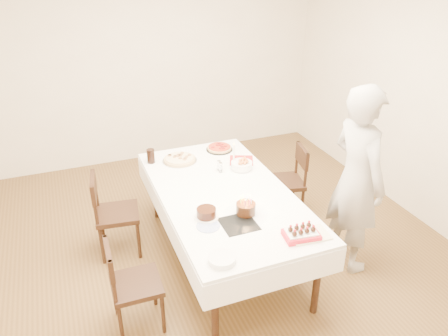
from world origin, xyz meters
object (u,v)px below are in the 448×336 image
object	(u,v)px
pasta_bowl	(242,165)
cola_glass	(151,156)
taper_candle	(234,155)
chair_left_savory	(117,214)
person	(357,180)
strawberry_box	(301,234)
chair_right_savory	(284,182)
pizza_pepperoni	(219,148)
chair_left_dessert	(136,284)
dining_table	(224,226)
layer_cake	(206,213)
pizza_white	(180,159)
birthday_cake	(246,205)

from	to	relation	value
pasta_bowl	cola_glass	size ratio (longest dim) A/B	1.42
pasta_bowl	taper_candle	xyz separation A→B (m)	(-0.05, 0.08, 0.09)
chair_left_savory	taper_candle	world-z (taller)	taper_candle
person	strawberry_box	world-z (taller)	person
chair_right_savory	strawberry_box	distance (m)	1.52
chair_left_savory	pizza_pepperoni	size ratio (longest dim) A/B	3.01
pasta_bowl	chair_left_dessert	bearing A→B (deg)	-145.15
chair_right_savory	strawberry_box	world-z (taller)	chair_right_savory
dining_table	chair_right_savory	bearing A→B (deg)	27.76
pizza_pepperoni	dining_table	bearing A→B (deg)	-108.22
chair_left_dessert	taper_candle	world-z (taller)	taper_candle
chair_left_savory	taper_candle	bearing A→B (deg)	-175.24
pasta_bowl	layer_cake	bearing A→B (deg)	-131.63
pizza_white	birthday_cake	bearing A→B (deg)	-78.61
pasta_bowl	birthday_cake	bearing A→B (deg)	-111.11
chair_left_savory	taper_candle	distance (m)	1.28
pizza_pepperoni	birthday_cake	distance (m)	1.30
person	chair_right_savory	bearing A→B (deg)	10.12
pizza_pepperoni	layer_cake	xyz separation A→B (m)	(-0.57, -1.20, 0.02)
cola_glass	chair_right_savory	bearing A→B (deg)	-14.07
chair_right_savory	person	bearing A→B (deg)	-65.76
pasta_bowl	layer_cake	xyz separation A→B (m)	(-0.62, -0.70, 0.00)
dining_table	taper_candle	xyz separation A→B (m)	(0.27, 0.43, 0.51)
chair_right_savory	person	size ratio (longest dim) A/B	0.47
pasta_bowl	pizza_pepperoni	bearing A→B (deg)	95.33
pizza_pepperoni	pasta_bowl	size ratio (longest dim) A/B	1.37
chair_right_savory	pizza_pepperoni	bearing A→B (deg)	161.31
taper_candle	birthday_cake	xyz separation A→B (m)	(-0.24, -0.84, -0.04)
layer_cake	pasta_bowl	bearing A→B (deg)	48.37
chair_left_dessert	birthday_cake	distance (m)	1.07
pizza_white	layer_cake	distance (m)	1.09
pizza_pepperoni	birthday_cake	world-z (taller)	birthday_cake
taper_candle	cola_glass	size ratio (longest dim) A/B	1.82
pizza_white	cola_glass	size ratio (longest dim) A/B	2.43
layer_cake	strawberry_box	xyz separation A→B (m)	(0.59, -0.52, -0.01)
person	layer_cake	world-z (taller)	person
pizza_pepperoni	chair_left_dessert	bearing A→B (deg)	-131.44
dining_table	taper_candle	distance (m)	0.72
chair_left_savory	chair_left_dessert	size ratio (longest dim) A/B	1.06
pizza_white	taper_candle	size ratio (longest dim) A/B	1.33
pasta_bowl	layer_cake	world-z (taller)	layer_cake
dining_table	layer_cake	world-z (taller)	layer_cake
chair_left_dessert	layer_cake	bearing A→B (deg)	-162.50
pizza_white	taper_candle	world-z (taller)	taper_candle
pasta_bowl	taper_candle	bearing A→B (deg)	125.32
cola_glass	birthday_cake	size ratio (longest dim) A/B	0.91
pizza_pepperoni	taper_candle	xyz separation A→B (m)	(-0.01, -0.42, 0.11)
cola_glass	person	bearing A→B (deg)	-38.99
cola_glass	layer_cake	bearing A→B (deg)	-80.58
chair_right_savory	birthday_cake	bearing A→B (deg)	-121.76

